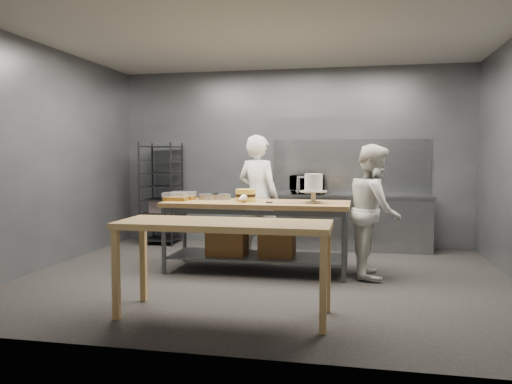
% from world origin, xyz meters
% --- Properties ---
extents(ground, '(6.00, 6.00, 0.00)m').
position_xyz_m(ground, '(0.00, 0.00, 0.00)').
color(ground, black).
rests_on(ground, ground).
extents(back_wall, '(6.00, 0.04, 3.00)m').
position_xyz_m(back_wall, '(0.00, 2.50, 1.50)').
color(back_wall, '#4C4F54').
rests_on(back_wall, ground).
extents(work_table, '(2.40, 0.90, 0.92)m').
position_xyz_m(work_table, '(-0.21, 0.32, 0.57)').
color(work_table, olive).
rests_on(work_table, ground).
extents(near_counter, '(2.00, 0.70, 0.90)m').
position_xyz_m(near_counter, '(-0.10, -1.56, 0.81)').
color(near_counter, '#A48343').
rests_on(near_counter, ground).
extents(back_counter, '(2.60, 0.60, 0.90)m').
position_xyz_m(back_counter, '(1.00, 2.18, 0.45)').
color(back_counter, slate).
rests_on(back_counter, ground).
extents(splashback_panel, '(2.60, 0.02, 0.90)m').
position_xyz_m(splashback_panel, '(1.00, 2.48, 1.35)').
color(splashback_panel, slate).
rests_on(splashback_panel, back_counter).
extents(speed_rack, '(0.62, 0.67, 1.75)m').
position_xyz_m(speed_rack, '(-2.22, 2.10, 0.86)').
color(speed_rack, black).
rests_on(speed_rack, ground).
extents(chef_behind, '(0.78, 0.66, 1.82)m').
position_xyz_m(chef_behind, '(-0.30, 1.08, 0.91)').
color(chef_behind, white).
rests_on(chef_behind, ground).
extents(chef_right, '(0.66, 0.83, 1.66)m').
position_xyz_m(chef_right, '(1.33, 0.35, 0.83)').
color(chef_right, silver).
rests_on(chef_right, ground).
extents(microwave, '(0.54, 0.37, 0.30)m').
position_xyz_m(microwave, '(0.31, 2.18, 1.05)').
color(microwave, black).
rests_on(microwave, back_counter).
extents(frosted_cake_stand, '(0.34, 0.34, 0.37)m').
position_xyz_m(frosted_cake_stand, '(0.58, 0.26, 1.15)').
color(frosted_cake_stand, '#B4AA90').
rests_on(frosted_cake_stand, work_table).
extents(layer_cake, '(0.26, 0.26, 0.16)m').
position_xyz_m(layer_cake, '(-0.32, 0.34, 1.00)').
color(layer_cake, '#E5CC49').
rests_on(layer_cake, work_table).
extents(cake_pans, '(0.44, 0.32, 0.07)m').
position_xyz_m(cake_pans, '(-0.81, 0.57, 0.96)').
color(cake_pans, gray).
rests_on(cake_pans, work_table).
extents(piping_bag, '(0.14, 0.38, 0.12)m').
position_xyz_m(piping_bag, '(-0.31, 0.13, 0.98)').
color(piping_bag, silver).
rests_on(piping_bag, work_table).
extents(offset_spatula, '(0.36, 0.02, 0.02)m').
position_xyz_m(offset_spatula, '(0.12, 0.17, 0.93)').
color(offset_spatula, slate).
rests_on(offset_spatula, work_table).
extents(pastry_clamshells, '(0.35, 0.42, 0.11)m').
position_xyz_m(pastry_clamshells, '(-1.24, 0.35, 0.98)').
color(pastry_clamshells, brown).
rests_on(pastry_clamshells, work_table).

